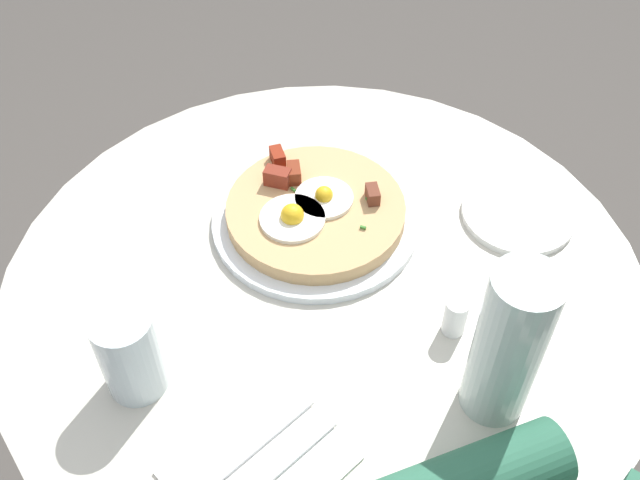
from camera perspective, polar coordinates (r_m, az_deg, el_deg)
name	(u,v)px	position (r m, az deg, el deg)	size (l,w,h in m)	color
dining_table	(324,357)	(1.09, 0.31, -8.99)	(0.82, 0.82, 0.75)	beige
pizza_plate	(316,220)	(1.01, -0.33, 1.57)	(0.28, 0.28, 0.01)	white
breakfast_pizza	(314,210)	(0.99, -0.44, 2.35)	(0.24, 0.24, 0.05)	tan
bread_plate	(518,214)	(1.05, 14.96, 1.98)	(0.15, 0.15, 0.01)	white
napkin	(259,466)	(0.81, -4.70, -16.89)	(0.17, 0.14, 0.00)	white
fork	(270,476)	(0.80, -3.85, -17.61)	(0.18, 0.01, 0.01)	silver
knife	(248,452)	(0.81, -5.58, -15.90)	(0.18, 0.01, 0.01)	silver
water_glass	(130,353)	(0.83, -14.42, -8.39)	(0.07, 0.07, 0.12)	silver
water_bottle	(508,346)	(0.78, 14.27, -7.88)	(0.07, 0.07, 0.21)	silver
salt_shaker	(455,317)	(0.89, 10.35, -5.80)	(0.03, 0.03, 0.05)	white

